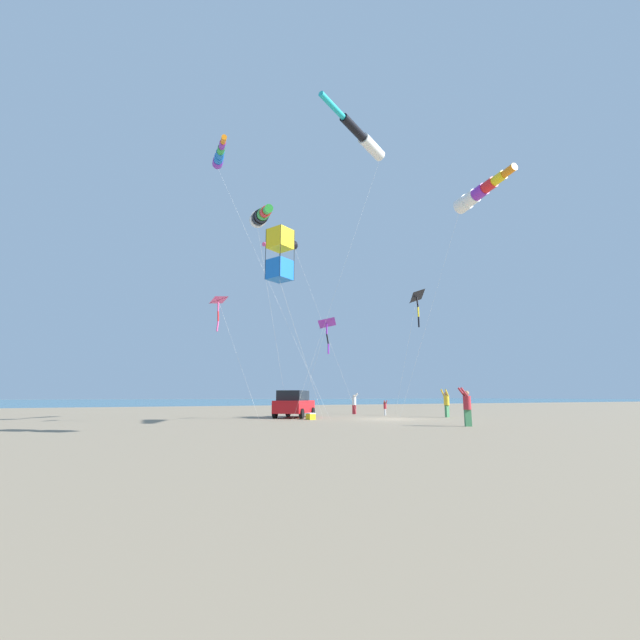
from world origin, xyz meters
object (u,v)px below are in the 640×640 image
person_bystander_far (467,405)px  cooler_box (311,416)px  kite_windsock_purple_drifting (261,216)px  kite_box_yellow_midlevel (280,255)px  kite_windsock_striped_overhead (362,137)px  person_child_green_jacket (354,403)px  kite_windsock_orange_high_right (220,156)px  kite_windsock_blue_topmost (284,245)px  parked_car (294,404)px  kite_delta_checkered_midright (326,323)px  person_child_grey_jacket (385,407)px  kite_delta_small_distant (218,300)px  kite_delta_magenta_far_left (416,297)px  kite_windsock_green_low_center (477,194)px  person_adult_flyer (446,402)px

person_bystander_far → cooler_box: bearing=-157.5°
kite_windsock_purple_drifting → cooler_box: bearing=136.4°
kite_box_yellow_midlevel → kite_windsock_striped_overhead: bearing=113.4°
person_child_green_jacket → kite_box_yellow_midlevel: kite_box_yellow_midlevel is taller
kite_windsock_orange_high_right → kite_windsock_blue_topmost: 6.78m
parked_car → kite_delta_checkered_midright: bearing=12.5°
person_child_grey_jacket → kite_windsock_purple_drifting: 19.20m
kite_windsock_orange_high_right → person_child_grey_jacket: bearing=105.5°
person_child_grey_jacket → kite_delta_small_distant: size_ratio=0.16×
kite_delta_magenta_far_left → kite_box_yellow_midlevel: kite_delta_magenta_far_left is taller
kite_windsock_orange_high_right → kite_delta_checkered_midright: kite_windsock_orange_high_right is taller
person_child_green_jacket → person_child_grey_jacket: bearing=15.0°
kite_box_yellow_midlevel → parked_car: bearing=151.8°
kite_windsock_striped_overhead → person_bystander_far: bearing=57.6°
cooler_box → kite_delta_small_distant: (0.38, -6.32, 6.75)m
kite_windsock_striped_overhead → kite_box_yellow_midlevel: 10.88m
kite_delta_checkered_midright → kite_delta_magenta_far_left: 6.63m
parked_car → kite_windsock_striped_overhead: kite_windsock_striped_overhead is taller
cooler_box → kite_box_yellow_midlevel: 13.09m
kite_windsock_striped_overhead → parked_car: bearing=177.0°
cooler_box → kite_box_yellow_midlevel: (9.23, -6.28, 6.84)m
person_bystander_far → kite_windsock_striped_overhead: kite_windsock_striped_overhead is taller
parked_car → kite_windsock_green_low_center: kite_windsock_green_low_center is taller
kite_windsock_orange_high_right → kite_box_yellow_midlevel: kite_windsock_orange_high_right is taller
kite_windsock_striped_overhead → person_adult_flyer: bearing=114.9°
cooler_box → kite_windsock_purple_drifting: bearing=-43.6°
kite_windsock_orange_high_right → person_bystander_far: bearing=53.7°
kite_windsock_green_low_center → cooler_box: bearing=-149.5°
kite_windsock_orange_high_right → person_adult_flyer: bearing=88.2°
kite_delta_small_distant → kite_windsock_green_low_center: size_ratio=0.56×
parked_car → kite_windsock_purple_drifting: size_ratio=0.35×
person_child_green_jacket → kite_windsock_purple_drifting: kite_windsock_purple_drifting is taller
parked_car → kite_windsock_blue_topmost: size_ratio=0.37×
cooler_box → person_child_green_jacket: (-5.90, 7.23, 0.74)m
kite_box_yellow_midlevel → person_child_grey_jacket: bearing=130.0°
person_child_green_jacket → kite_delta_small_distant: bearing=-65.2°
person_child_grey_jacket → kite_windsock_striped_overhead: size_ratio=0.07×
parked_car → kite_windsock_orange_high_right: (4.25, -7.10, 14.55)m
kite_windsock_green_low_center → kite_delta_magenta_far_left: size_ratio=1.48×
person_child_grey_jacket → kite_delta_small_distant: 16.03m
person_child_green_jacket → kite_windsock_green_low_center: (15.26, -1.71, 11.59)m
kite_windsock_orange_high_right → kite_windsock_green_low_center: bearing=57.2°
person_child_grey_jacket → kite_box_yellow_midlevel: size_ratio=0.12×
person_bystander_far → kite_delta_small_distant: size_ratio=0.26×
kite_delta_small_distant → person_adult_flyer: bearing=84.6°
kite_windsock_striped_overhead → kite_box_yellow_midlevel: kite_windsock_striped_overhead is taller
kite_delta_small_distant → person_child_grey_jacket: bearing=102.4°
cooler_box → person_adult_flyer: bearing=79.2°
kite_delta_checkered_midright → kite_windsock_blue_topmost: 6.01m
kite_delta_checkered_midright → person_child_grey_jacket: bearing=114.0°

